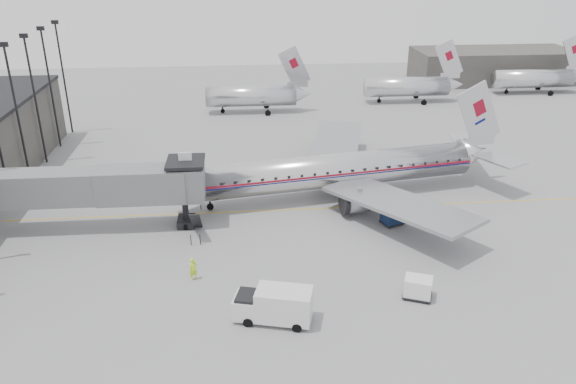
{
  "coord_description": "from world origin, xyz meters",
  "views": [
    {
      "loc": [
        -4.02,
        -44.31,
        24.25
      ],
      "look_at": [
        0.29,
        3.15,
        3.2
      ],
      "focal_mm": 35.0,
      "sensor_mm": 36.0,
      "label": 1
    }
  ],
  "objects_px": {
    "airliner": "(344,170)",
    "baggage_cart_white": "(418,287)",
    "ramp_worker": "(193,269)",
    "baggage_cart_navy": "(393,216)",
    "service_van": "(274,304)"
  },
  "relations": [
    {
      "from": "airliner",
      "to": "baggage_cart_navy",
      "type": "distance_m",
      "value": 8.15
    },
    {
      "from": "ramp_worker",
      "to": "baggage_cart_navy",
      "type": "bearing_deg",
      "value": -5.11
    },
    {
      "from": "airliner",
      "to": "baggage_cart_navy",
      "type": "height_order",
      "value": "airliner"
    },
    {
      "from": "service_van",
      "to": "baggage_cart_navy",
      "type": "relative_size",
      "value": 2.38
    },
    {
      "from": "baggage_cart_navy",
      "to": "airliner",
      "type": "bearing_deg",
      "value": 94.35
    },
    {
      "from": "baggage_cart_white",
      "to": "ramp_worker",
      "type": "relative_size",
      "value": 1.35
    },
    {
      "from": "baggage_cart_navy",
      "to": "ramp_worker",
      "type": "xyz_separation_m",
      "value": [
        -18.12,
        -8.0,
        0.09
      ]
    },
    {
      "from": "airliner",
      "to": "baggage_cart_white",
      "type": "bearing_deg",
      "value": -93.53
    },
    {
      "from": "baggage_cart_white",
      "to": "ramp_worker",
      "type": "bearing_deg",
      "value": -171.03
    },
    {
      "from": "baggage_cart_navy",
      "to": "ramp_worker",
      "type": "bearing_deg",
      "value": -177.37
    },
    {
      "from": "airliner",
      "to": "baggage_cart_white",
      "type": "distance_m",
      "value": 19.34
    },
    {
      "from": "airliner",
      "to": "ramp_worker",
      "type": "bearing_deg",
      "value": -144.09
    },
    {
      "from": "baggage_cart_navy",
      "to": "baggage_cart_white",
      "type": "xyz_separation_m",
      "value": [
        -1.28,
        -12.0,
        0.03
      ]
    },
    {
      "from": "airliner",
      "to": "baggage_cart_white",
      "type": "relative_size",
      "value": 14.08
    },
    {
      "from": "baggage_cart_navy",
      "to": "ramp_worker",
      "type": "height_order",
      "value": "ramp_worker"
    }
  ]
}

